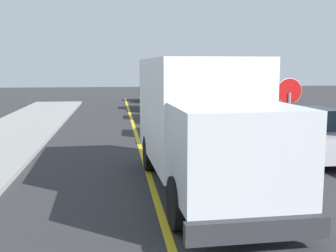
{
  "coord_description": "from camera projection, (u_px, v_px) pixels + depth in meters",
  "views": [
    {
      "loc": [
        -0.89,
        -0.61,
        3.02
      ],
      "look_at": [
        0.51,
        10.57,
        1.4
      ],
      "focal_mm": 44.98,
      "sensor_mm": 36.0,
      "label": 1
    }
  ],
  "objects": [
    {
      "name": "centre_line_yellow",
      "position": [
        151.0,
        182.0,
        10.95
      ],
      "size": [
        0.16,
        56.0,
        0.01
      ],
      "primitive_type": "cube",
      "color": "gold",
      "rests_on": "ground"
    },
    {
      "name": "box_truck",
      "position": [
        201.0,
        117.0,
        10.28
      ],
      "size": [
        2.66,
        7.26,
        3.2
      ],
      "color": "white",
      "rests_on": "ground"
    },
    {
      "name": "parked_car_near",
      "position": [
        183.0,
        119.0,
        17.79
      ],
      "size": [
        1.92,
        4.45,
        1.67
      ],
      "color": "#B7B7BC",
      "rests_on": "ground"
    },
    {
      "name": "parked_car_mid",
      "position": [
        169.0,
        106.0,
        23.55
      ],
      "size": [
        1.81,
        4.4,
        1.67
      ],
      "color": "silver",
      "rests_on": "ground"
    },
    {
      "name": "parked_car_far",
      "position": [
        155.0,
        98.0,
        29.14
      ],
      "size": [
        1.87,
        4.43,
        1.67
      ],
      "color": "black",
      "rests_on": "ground"
    },
    {
      "name": "parked_car_furthest",
      "position": [
        152.0,
        92.0,
        35.73
      ],
      "size": [
        1.94,
        4.45,
        1.67
      ],
      "color": "maroon",
      "rests_on": "ground"
    },
    {
      "name": "parked_van_across",
      "position": [
        304.0,
        135.0,
        13.67
      ],
      "size": [
        1.9,
        4.44,
        1.67
      ],
      "color": "#B7B7BC",
      "rests_on": "ground"
    },
    {
      "name": "stop_sign",
      "position": [
        289.0,
        104.0,
        12.87
      ],
      "size": [
        0.8,
        0.1,
        2.65
      ],
      "color": "gray",
      "rests_on": "ground"
    }
  ]
}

